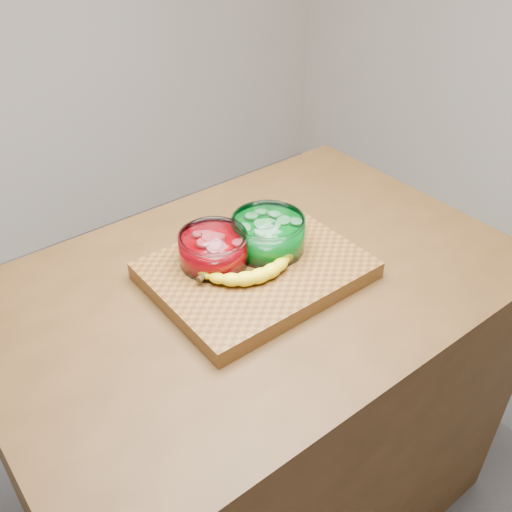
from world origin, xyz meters
TOP-DOWN VIEW (x-y plane):
  - ground at (0.00, 0.00)m, footprint 3.50×3.50m
  - counter at (0.00, 0.00)m, footprint 1.20×0.80m
  - cutting_board at (0.00, 0.00)m, footprint 0.45×0.35m
  - bowl_red at (-0.07, 0.06)m, footprint 0.15×0.15m
  - bowl_green at (0.06, 0.03)m, footprint 0.17×0.17m
  - banana at (-0.02, -0.02)m, footprint 0.25×0.13m

SIDE VIEW (x-z plane):
  - ground at x=0.00m, z-range 0.00..0.00m
  - counter at x=0.00m, z-range 0.00..0.90m
  - cutting_board at x=0.00m, z-range 0.90..0.94m
  - banana at x=-0.02m, z-range 0.94..0.98m
  - bowl_red at x=-0.07m, z-range 0.94..1.01m
  - bowl_green at x=0.06m, z-range 0.94..1.02m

